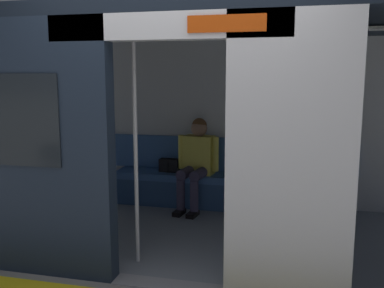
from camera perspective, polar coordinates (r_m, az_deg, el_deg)
ground_plane at (r=3.72m, az=-3.14°, el=-18.28°), size 60.00×60.00×0.00m
train_car at (r=4.44m, az=0.27°, el=6.50°), size 6.40×2.66×2.29m
bench_seat at (r=5.57m, az=3.22°, el=-5.15°), size 2.70×0.44×0.44m
person_seated at (r=5.50m, az=0.62°, el=-1.86°), size 0.55×0.71×1.16m
handbag at (r=5.73m, az=-3.02°, el=-2.83°), size 0.26×0.15×0.17m
book at (r=5.57m, az=5.39°, el=-3.95°), size 0.15×0.22×0.03m
grab_pole_door at (r=3.84m, az=-7.51°, el=-0.47°), size 0.04×0.04×2.15m
grab_pole_far at (r=3.73m, az=4.84°, el=-0.71°), size 0.04×0.04×2.15m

